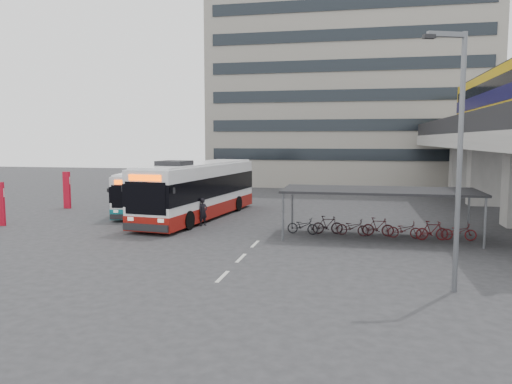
% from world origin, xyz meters
% --- Properties ---
extents(ground, '(120.00, 120.00, 0.00)m').
position_xyz_m(ground, '(0.00, 0.00, 0.00)').
color(ground, '#28282B').
rests_on(ground, ground).
extents(viaduct, '(8.00, 32.00, 9.68)m').
position_xyz_m(viaduct, '(17.00, 12.06, 6.23)').
color(viaduct, gray).
rests_on(viaduct, ground).
extents(bike_shelter, '(10.00, 4.00, 2.54)m').
position_xyz_m(bike_shelter, '(8.50, 3.00, 1.36)').
color(bike_shelter, '#595B60').
rests_on(bike_shelter, ground).
extents(office_block, '(30.00, 15.00, 25.00)m').
position_xyz_m(office_block, '(6.00, 36.00, 12.50)').
color(office_block, gray).
rests_on(office_block, ground).
extents(road_markings, '(0.15, 7.60, 0.01)m').
position_xyz_m(road_markings, '(2.50, -3.00, 0.01)').
color(road_markings, beige).
rests_on(road_markings, ground).
extents(bus_main, '(4.45, 13.39, 3.89)m').
position_xyz_m(bus_main, '(-2.82, 7.37, 1.80)').
color(bus_main, white).
rests_on(bus_main, ground).
extents(bus_teal, '(4.23, 10.88, 3.14)m').
position_xyz_m(bus_teal, '(-7.48, 9.85, 1.46)').
color(bus_teal, white).
rests_on(bus_teal, ground).
extents(pedestrian, '(0.65, 0.72, 1.65)m').
position_xyz_m(pedestrian, '(-1.62, 4.55, 0.83)').
color(pedestrian, black).
rests_on(pedestrian, ground).
extents(lamp_post, '(1.45, 0.68, 8.57)m').
position_xyz_m(lamp_post, '(10.58, -6.22, 4.89)').
color(lamp_post, '#595B60').
rests_on(lamp_post, ground).
extents(sign_totem_mid, '(0.57, 0.19, 2.61)m').
position_xyz_m(sign_totem_mid, '(-13.45, 2.11, 1.35)').
color(sign_totem_mid, '#B10A1F').
rests_on(sign_totem_mid, ground).
extents(sign_totem_north, '(0.60, 0.22, 2.75)m').
position_xyz_m(sign_totem_north, '(-13.89, 9.74, 1.42)').
color(sign_totem_north, '#B10A1F').
rests_on(sign_totem_north, ground).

